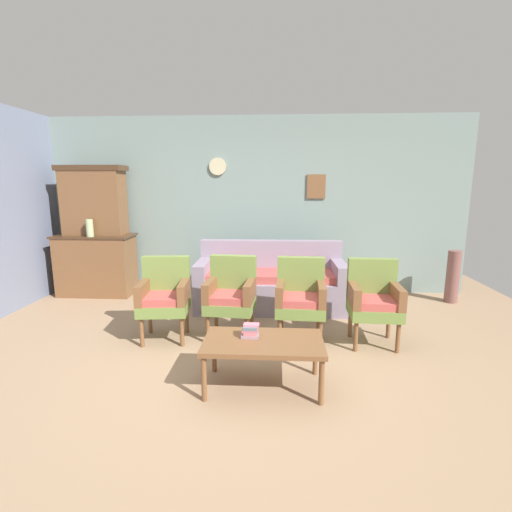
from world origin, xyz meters
TOP-DOWN VIEW (x-y plane):
  - ground_plane at (0.00, 0.00)m, footprint 7.68×7.68m
  - wall_back_with_decor at (0.00, 2.63)m, footprint 6.40×0.09m
  - side_cabinet at (-2.46, 2.25)m, footprint 1.16×0.55m
  - cabinet_upper_hutch at (-2.46, 2.33)m, footprint 0.99×0.38m
  - vase_on_cabinet at (-2.42, 2.06)m, footprint 0.10×0.10m
  - floral_couch at (0.23, 1.77)m, footprint 2.01×0.82m
  - armchair_near_cabinet at (-0.91, 0.65)m, footprint 0.57×0.54m
  - armchair_row_middle at (-0.18, 0.74)m, footprint 0.56×0.53m
  - armchair_near_couch_end at (0.58, 0.69)m, footprint 0.55×0.52m
  - armchair_by_doorway at (1.36, 0.65)m, footprint 0.54×0.51m
  - coffee_table at (0.22, -0.32)m, footprint 1.00×0.56m
  - book_stack_on_table at (0.10, -0.27)m, footprint 0.15×0.11m
  - floor_vase_by_wall at (2.85, 2.15)m, footprint 0.18×0.18m

SIDE VIEW (x-z plane):
  - ground_plane at x=0.00m, z-range 0.00..0.00m
  - floral_couch at x=0.23m, z-range -0.12..0.78m
  - coffee_table at x=0.22m, z-range 0.17..0.59m
  - floor_vase_by_wall at x=2.85m, z-range 0.00..0.76m
  - side_cabinet at x=-2.46m, z-range 0.00..0.93m
  - book_stack_on_table at x=0.10m, z-range 0.42..0.53m
  - armchair_near_cabinet at x=-0.91m, z-range 0.05..0.95m
  - armchair_row_middle at x=-0.18m, z-range 0.05..0.95m
  - armchair_near_couch_end at x=0.58m, z-range 0.05..0.95m
  - armchair_by_doorway at x=1.36m, z-range 0.05..0.95m
  - vase_on_cabinet at x=-2.42m, z-range 0.93..1.19m
  - wall_back_with_decor at x=0.00m, z-range 0.00..2.70m
  - cabinet_upper_hutch at x=-2.46m, z-range 0.94..1.97m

